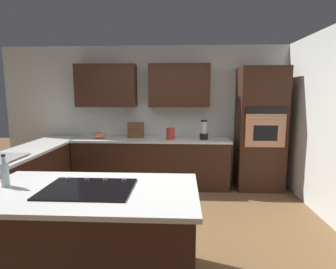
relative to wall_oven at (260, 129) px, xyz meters
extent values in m
plane|color=brown|center=(1.85, 1.72, -1.09)|extent=(14.00, 14.00, 0.00)
cube|color=silver|center=(1.85, -0.38, 0.21)|extent=(6.00, 0.10, 2.60)
cube|color=#381E14|center=(1.45, -0.16, 0.77)|extent=(1.10, 0.34, 0.77)
cube|color=#381E14|center=(2.80, -0.16, 0.77)|extent=(1.10, 0.34, 0.77)
cube|color=#381E14|center=(1.95, 0.00, -0.66)|extent=(2.80, 0.60, 0.86)
cube|color=silver|center=(1.95, 0.00, -0.21)|extent=(2.84, 0.64, 0.04)
cube|color=#381E14|center=(3.67, 1.17, -0.66)|extent=(0.60, 2.90, 0.86)
cube|color=silver|center=(3.67, 1.17, -0.21)|extent=(0.64, 2.94, 0.04)
cube|color=#381E14|center=(2.20, 2.69, -0.66)|extent=(1.81, 0.95, 0.86)
cube|color=silver|center=(2.20, 2.69, -0.21)|extent=(1.89, 1.03, 0.04)
cube|color=#381E14|center=(0.00, 0.00, 0.00)|extent=(0.80, 0.60, 2.17)
cube|color=tan|center=(0.00, 0.31, 0.01)|extent=(0.66, 0.03, 0.56)
cube|color=black|center=(0.00, 0.32, -0.03)|extent=(0.40, 0.01, 0.26)
cube|color=black|center=(0.00, 0.31, 0.34)|extent=(0.66, 0.02, 0.11)
cylinder|color=silver|center=(0.00, 0.35, 0.23)|extent=(0.56, 0.02, 0.02)
cube|color=#515456|center=(3.67, 1.56, -0.18)|extent=(0.40, 0.30, 0.02)
cube|color=black|center=(2.20, 2.69, -0.18)|extent=(0.76, 0.56, 0.01)
cylinder|color=#B2B2B7|center=(1.93, 2.46, -0.16)|extent=(0.04, 0.04, 0.02)
cylinder|color=#B2B2B7|center=(2.11, 2.46, -0.16)|extent=(0.04, 0.04, 0.02)
cylinder|color=#B2B2B7|center=(2.29, 2.46, -0.16)|extent=(0.04, 0.04, 0.02)
cylinder|color=#B2B2B7|center=(2.47, 2.46, -0.16)|extent=(0.04, 0.04, 0.02)
cylinder|color=black|center=(1.00, 0.04, -0.13)|extent=(0.15, 0.15, 0.11)
cylinder|color=silver|center=(1.00, 0.04, 0.03)|extent=(0.11, 0.11, 0.21)
cylinder|color=black|center=(1.00, 0.04, 0.15)|extent=(0.12, 0.12, 0.03)
ellipsoid|color=#CC724C|center=(2.90, 0.04, -0.12)|extent=(0.23, 0.23, 0.13)
cube|color=brown|center=(2.25, -0.08, -0.04)|extent=(0.29, 0.10, 0.29)
cube|color=brown|center=(2.25, -0.03, -0.04)|extent=(0.28, 0.02, 0.02)
cylinder|color=red|center=(1.60, 0.04, -0.09)|extent=(0.15, 0.15, 0.20)
cylinder|color=silver|center=(2.96, 2.66, -0.08)|extent=(0.07, 0.07, 0.21)
cylinder|color=silver|center=(2.96, 2.66, 0.06)|extent=(0.03, 0.03, 0.06)
cylinder|color=black|center=(2.96, 2.66, 0.10)|extent=(0.04, 0.04, 0.02)
camera|label=1|loc=(1.40, 4.92, 0.63)|focal=29.28mm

